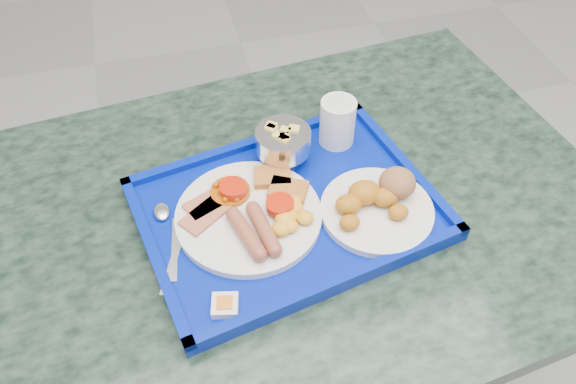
# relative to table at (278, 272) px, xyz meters

# --- Properties ---
(table) EXTENTS (1.26, 0.92, 0.74)m
(table) POSITION_rel_table_xyz_m (0.00, 0.00, 0.00)
(table) COLOR gray
(table) RESTS_ON floor
(tray) EXTENTS (0.54, 0.44, 0.03)m
(tray) POSITION_rel_table_xyz_m (0.02, -0.01, 0.20)
(tray) COLOR #031996
(tray) RESTS_ON table
(main_plate) EXTENTS (0.24, 0.24, 0.04)m
(main_plate) POSITION_rel_table_xyz_m (-0.04, -0.02, 0.22)
(main_plate) COLOR silver
(main_plate) RESTS_ON tray
(bread_plate) EXTENTS (0.19, 0.19, 0.06)m
(bread_plate) POSITION_rel_table_xyz_m (0.16, -0.06, 0.23)
(bread_plate) COLOR silver
(bread_plate) RESTS_ON tray
(fruit_bowl) EXTENTS (0.10, 0.10, 0.07)m
(fruit_bowl) POSITION_rel_table_xyz_m (0.04, 0.10, 0.25)
(fruit_bowl) COLOR silver
(fruit_bowl) RESTS_ON tray
(juice_cup) EXTENTS (0.07, 0.07, 0.09)m
(juice_cup) POSITION_rel_table_xyz_m (0.15, 0.13, 0.25)
(juice_cup) COLOR white
(juice_cup) RESTS_ON tray
(spoon) EXTENTS (0.04, 0.17, 0.01)m
(spoon) POSITION_rel_table_xyz_m (-0.19, 0.01, 0.21)
(spoon) COLOR silver
(spoon) RESTS_ON tray
(knife) EXTENTS (0.07, 0.15, 0.00)m
(knife) POSITION_rel_table_xyz_m (-0.18, -0.06, 0.21)
(knife) COLOR silver
(knife) RESTS_ON tray
(jam_packet) EXTENTS (0.05, 0.05, 0.02)m
(jam_packet) POSITION_rel_table_xyz_m (-0.12, -0.18, 0.21)
(jam_packet) COLOR white
(jam_packet) RESTS_ON tray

